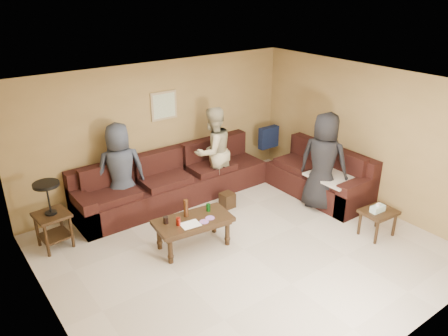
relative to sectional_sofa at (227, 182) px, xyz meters
name	(u,v)px	position (x,y,z in m)	size (l,w,h in m)	color
room	(246,148)	(-0.81, -1.52, 1.34)	(5.60, 5.50, 2.50)	beige
sectional_sofa	(227,182)	(0.00, 0.00, 0.00)	(4.65, 2.90, 0.97)	black
coffee_table	(193,223)	(-1.39, -0.99, 0.09)	(1.22, 0.71, 0.77)	#301E10
end_table_left	(51,214)	(-3.09, 0.28, 0.24)	(0.52, 0.52, 1.08)	#301E10
side_table_right	(378,214)	(1.16, -2.46, 0.06)	(0.56, 0.47, 0.59)	#301E10
waste_bin	(227,200)	(-0.20, -0.28, -0.19)	(0.23, 0.23, 0.27)	#301E10
wall_art	(164,106)	(-0.71, 0.96, 1.37)	(0.52, 0.04, 0.52)	tan
person_left	(121,171)	(-1.81, 0.58, 0.51)	(0.82, 0.53, 1.67)	#303643
person_middle	(213,151)	(-0.05, 0.37, 0.52)	(0.82, 0.64, 1.69)	tan
person_right	(323,162)	(1.15, -1.27, 0.56)	(0.86, 0.56, 1.77)	black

